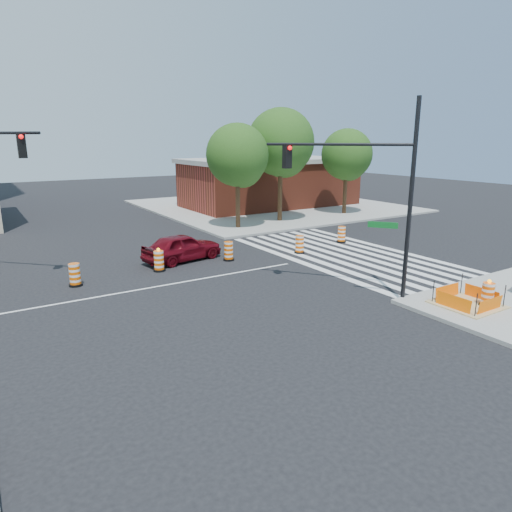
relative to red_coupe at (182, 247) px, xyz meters
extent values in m
plane|color=black|center=(-2.60, -3.56, -0.75)|extent=(120.00, 120.00, 0.00)
cube|color=gray|center=(15.40, 14.44, -0.67)|extent=(22.00, 22.00, 0.15)
cube|color=silver|center=(5.20, -3.56, -0.74)|extent=(0.45, 13.50, 0.01)
cube|color=silver|center=(6.10, -3.56, -0.74)|extent=(0.45, 13.50, 0.01)
cube|color=silver|center=(7.00, -3.56, -0.74)|extent=(0.45, 13.50, 0.01)
cube|color=silver|center=(7.90, -3.56, -0.74)|extent=(0.45, 13.50, 0.01)
cube|color=silver|center=(8.80, -3.56, -0.74)|extent=(0.45, 13.50, 0.01)
cube|color=silver|center=(9.70, -3.56, -0.74)|extent=(0.45, 13.50, 0.01)
cube|color=silver|center=(10.60, -3.56, -0.74)|extent=(0.45, 13.50, 0.01)
cube|color=silver|center=(11.50, -3.56, -0.74)|extent=(0.45, 13.50, 0.01)
cube|color=silver|center=(-2.60, -3.56, -0.74)|extent=(14.00, 0.12, 0.01)
cube|color=tan|center=(6.40, -12.56, -0.57)|extent=(2.20, 2.20, 0.05)
cube|color=#FF6605|center=(6.40, -13.46, -0.32)|extent=(1.44, 0.02, 0.55)
cube|color=#FF6605|center=(6.40, -11.66, -0.32)|extent=(1.44, 0.02, 0.55)
cube|color=#FF6605|center=(5.50, -12.56, -0.32)|extent=(0.02, 1.44, 0.55)
cube|color=#FF6605|center=(7.30, -12.56, -0.32)|extent=(0.02, 1.44, 0.55)
cylinder|color=black|center=(5.50, -13.46, -0.15)|extent=(0.04, 0.04, 0.90)
cylinder|color=black|center=(7.30, -13.46, -0.15)|extent=(0.04, 0.04, 0.90)
cylinder|color=black|center=(5.50, -11.66, -0.15)|extent=(0.04, 0.04, 0.90)
cylinder|color=black|center=(7.30, -11.66, -0.15)|extent=(0.04, 0.04, 0.90)
cube|color=maroon|center=(15.40, 14.44, 1.35)|extent=(16.00, 8.00, 4.20)
cube|color=gray|center=(15.40, 14.44, 3.65)|extent=(16.50, 8.50, 0.40)
imported|color=#5F0811|center=(0.00, 0.00, 0.00)|extent=(4.63, 2.57, 1.49)
cylinder|color=black|center=(5.04, -10.59, 3.28)|extent=(0.17, 0.17, 7.76)
cylinder|color=black|center=(3.22, -8.33, 5.42)|extent=(3.74, 4.61, 0.12)
cube|color=black|center=(1.94, -6.74, 4.93)|extent=(0.31, 0.27, 0.97)
sphere|color=#FF0C0C|center=(1.94, -6.92, 5.27)|extent=(0.17, 0.17, 0.17)
cube|color=#0C591E|center=(4.44, -9.84, 2.31)|extent=(0.76, 0.93, 0.24)
cube|color=black|center=(-7.15, -0.16, 5.35)|extent=(0.33, 0.29, 1.04)
sphere|color=#FF0C0C|center=(-7.15, -0.34, 5.71)|extent=(0.19, 0.19, 0.19)
cylinder|color=black|center=(6.84, -13.07, -0.55)|extent=(0.56, 0.56, 0.09)
cylinder|color=#F55C05|center=(6.84, -13.07, -0.08)|extent=(0.45, 0.45, 0.88)
sphere|color=#FF990C|center=(6.84, -13.07, 0.43)|extent=(0.15, 0.15, 0.15)
cylinder|color=#382314|center=(6.99, 6.09, 1.60)|extent=(0.32, 0.32, 4.70)
sphere|color=#1B3E11|center=(6.99, 6.09, 4.54)|extent=(4.40, 4.40, 4.40)
sphere|color=#1B3E11|center=(7.49, 6.40, 3.81)|extent=(3.23, 3.23, 3.23)
sphere|color=#1B3E11|center=(6.58, 5.89, 4.10)|extent=(2.94, 2.94, 2.94)
cylinder|color=#382314|center=(11.22, 6.85, 1.98)|extent=(0.35, 0.35, 5.46)
sphere|color=#1B3E11|center=(11.22, 6.85, 5.39)|extent=(5.11, 5.11, 5.11)
sphere|color=#1B3E11|center=(11.77, 7.18, 4.54)|extent=(3.75, 3.75, 3.75)
sphere|color=#1B3E11|center=(10.78, 6.63, 4.88)|extent=(3.41, 3.41, 3.41)
cylinder|color=#382314|center=(18.05, 6.86, 1.53)|extent=(0.33, 0.33, 4.55)
sphere|color=#1B3E11|center=(18.05, 6.86, 4.38)|extent=(4.27, 4.27, 4.27)
sphere|color=#1B3E11|center=(18.56, 7.17, 3.67)|extent=(3.13, 3.13, 3.13)
sphere|color=#1B3E11|center=(17.64, 6.66, 3.95)|extent=(2.85, 2.85, 2.85)
cylinder|color=black|center=(-5.80, -1.51, -0.70)|extent=(0.60, 0.60, 0.10)
cylinder|color=#F55C05|center=(-5.80, -1.51, -0.20)|extent=(0.48, 0.48, 0.95)
cylinder|color=black|center=(-1.78, -1.25, -0.70)|extent=(0.60, 0.60, 0.10)
cylinder|color=#F55C05|center=(-1.78, -1.25, -0.20)|extent=(0.48, 0.48, 0.95)
sphere|color=#FF990C|center=(-1.78, -1.25, 0.35)|extent=(0.16, 0.16, 0.16)
cylinder|color=black|center=(2.13, -1.28, -0.70)|extent=(0.60, 0.60, 0.10)
cylinder|color=#F55C05|center=(2.13, -1.28, -0.20)|extent=(0.48, 0.48, 0.95)
cylinder|color=black|center=(6.35, -2.05, -0.70)|extent=(0.60, 0.60, 0.10)
cylinder|color=#F55C05|center=(6.35, -2.05, -0.20)|extent=(0.48, 0.48, 0.95)
cylinder|color=black|center=(10.33, -1.22, -0.70)|extent=(0.60, 0.60, 0.10)
cylinder|color=#F55C05|center=(10.33, -1.22, -0.20)|extent=(0.48, 0.48, 0.95)
camera|label=1|loc=(-9.34, -22.23, 5.61)|focal=32.00mm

